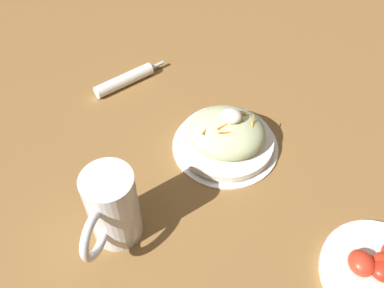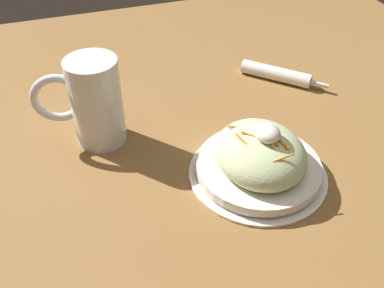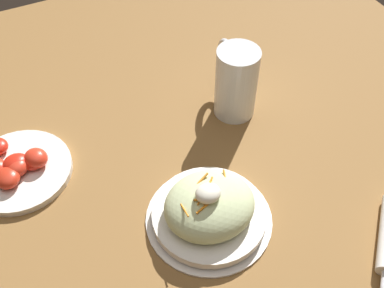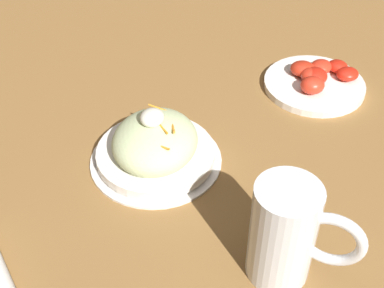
# 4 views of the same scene
# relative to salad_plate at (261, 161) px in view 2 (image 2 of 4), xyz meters

# --- Properties ---
(ground_plane) EXTENTS (1.43, 1.43, 0.00)m
(ground_plane) POSITION_rel_salad_plate_xyz_m (-0.00, -0.08, -0.03)
(ground_plane) COLOR olive
(salad_plate) EXTENTS (0.21, 0.21, 0.10)m
(salad_plate) POSITION_rel_salad_plate_xyz_m (0.00, 0.00, 0.00)
(salad_plate) COLOR white
(salad_plate) RESTS_ON ground_plane
(beer_mug) EXTENTS (0.08, 0.14, 0.15)m
(beer_mug) POSITION_rel_salad_plate_xyz_m (-0.17, -0.21, 0.04)
(beer_mug) COLOR white
(beer_mug) RESTS_ON ground_plane
(napkin_roll) EXTENTS (0.14, 0.14, 0.03)m
(napkin_roll) POSITION_rel_salad_plate_xyz_m (-0.25, 0.16, -0.02)
(napkin_roll) COLOR white
(napkin_roll) RESTS_ON ground_plane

